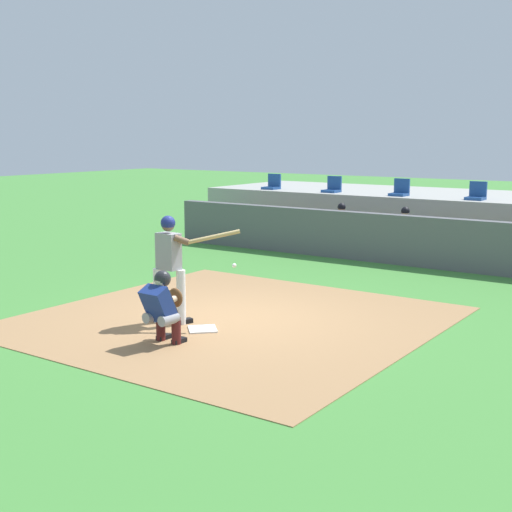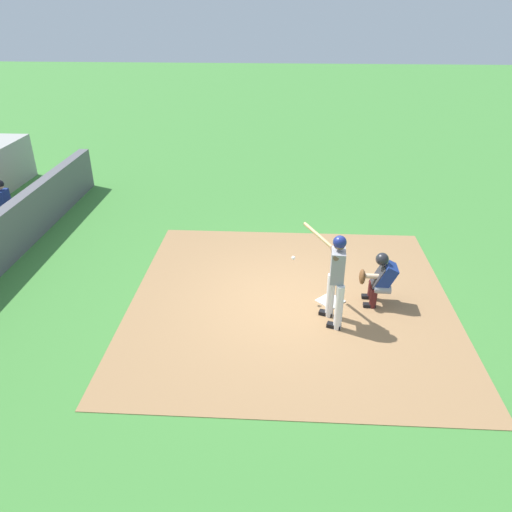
{
  "view_description": "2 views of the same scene",
  "coord_description": "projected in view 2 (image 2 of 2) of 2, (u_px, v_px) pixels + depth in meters",
  "views": [
    {
      "loc": [
        6.92,
        -9.23,
        3.08
      ],
      "look_at": [
        0.0,
        0.7,
        1.0
      ],
      "focal_mm": 49.25,
      "sensor_mm": 36.0,
      "label": 1
    },
    {
      "loc": [
        -8.37,
        0.22,
        5.44
      ],
      "look_at": [
        0.0,
        0.7,
        1.0
      ],
      "focal_mm": 34.45,
      "sensor_mm": 36.0,
      "label": 2
    }
  ],
  "objects": [
    {
      "name": "dugout_player_2",
      "position": [
        9.0,
        203.0,
        12.79
      ],
      "size": [
        0.49,
        0.7,
        1.3
      ],
      "color": "#939399",
      "rests_on": "ground"
    },
    {
      "name": "home_plate",
      "position": [
        330.0,
        301.0,
        9.87
      ],
      "size": [
        0.62,
        0.62,
        0.02
      ],
      "primitive_type": "cube",
      "rotation": [
        0.0,
        0.0,
        0.79
      ],
      "color": "white",
      "rests_on": "dirt_infield"
    },
    {
      "name": "batter_at_plate",
      "position": [
        336.0,
        274.0,
        8.8
      ],
      "size": [
        1.33,
        0.75,
        1.8
      ],
      "color": "silver",
      "rests_on": "ground"
    },
    {
      "name": "catcher_crouched",
      "position": [
        379.0,
        277.0,
        9.55
      ],
      "size": [
        0.49,
        2.06,
        1.13
      ],
      "color": "gray",
      "rests_on": "ground"
    },
    {
      "name": "dirt_infield",
      "position": [
        291.0,
        300.0,
        9.92
      ],
      "size": [
        6.4,
        6.4,
        0.01
      ],
      "primitive_type": "cube",
      "color": "#9E754C",
      "rests_on": "ground"
    },
    {
      "name": "ground_plane",
      "position": [
        291.0,
        301.0,
        9.92
      ],
      "size": [
        80.0,
        80.0,
        0.0
      ],
      "primitive_type": "plane",
      "color": "#428438"
    }
  ]
}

